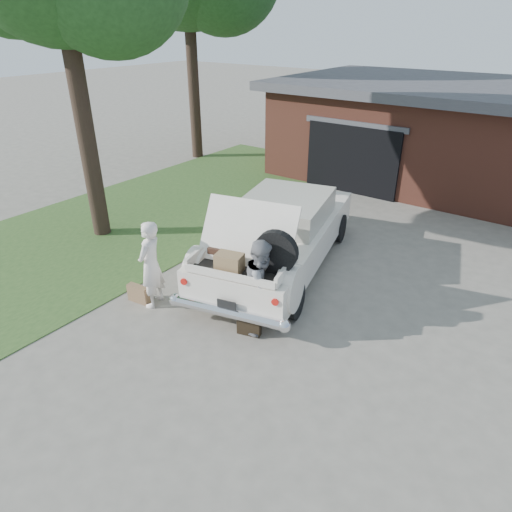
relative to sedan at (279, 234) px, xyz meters
The scene contains 8 objects.
ground 2.41m from the sedan, 76.99° to the right, with size 90.00×90.00×0.00m, color gray.
grass_strip 5.12m from the sedan, behind, with size 6.00×16.00×0.02m, color #2D4C1E.
house 9.42m from the sedan, 80.86° to the left, with size 12.80×7.80×3.30m.
sedan is the anchor object (origin of this frame).
woman_left 3.06m from the sedan, 112.23° to the right, with size 0.66×0.44×1.82m, color white.
woman_right 2.42m from the sedan, 63.76° to the right, with size 0.88×0.68×1.80m, color gray.
suitcase_left 3.39m from the sedan, 116.52° to the right, with size 0.48×0.15×0.37m, color #8E6948.
suitcase_right 2.79m from the sedan, 68.01° to the right, with size 0.44×0.14×0.34m, color black.
Camera 1 is at (4.65, -5.76, 5.20)m, focal length 32.00 mm.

